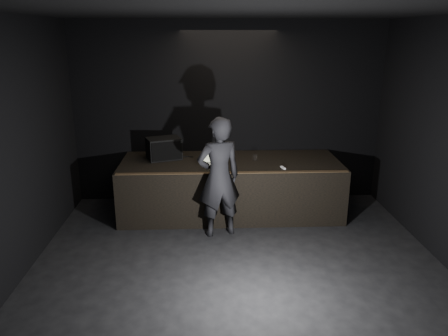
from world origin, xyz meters
The scene contains 11 objects.
ground centered at (0.00, 0.00, 0.00)m, with size 7.00×7.00×0.00m, color black.
room_walls centered at (0.00, 0.00, 2.02)m, with size 6.10×7.10×3.52m.
stage_riser centered at (0.00, 2.73, 0.50)m, with size 4.00×1.50×1.00m, color black.
riser_lip centered at (0.00, 2.02, 1.01)m, with size 3.92×0.10×0.01m, color brown.
stage_monitor centered at (-1.23, 2.93, 1.20)m, with size 0.70×0.61×0.40m.
cable centered at (-1.13, 3.10, 1.01)m, with size 0.02×0.02×0.91m, color black.
laptop centered at (-0.37, 2.53, 1.05)m, with size 0.31×0.28×0.21m.
beer_can centered at (-0.29, 2.17, 1.09)m, with size 0.07×0.07×0.18m.
plastic_cup centered at (0.46, 2.76, 1.06)m, with size 0.09×0.09×0.11m, color white.
wii_remote centered at (0.88, 2.24, 1.01)m, with size 0.04×0.15×0.03m, color white.
person centered at (-0.24, 1.78, 1.00)m, with size 0.73×0.48×2.00m, color black.
Camera 1 is at (-0.44, -4.94, 3.24)m, focal length 35.00 mm.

